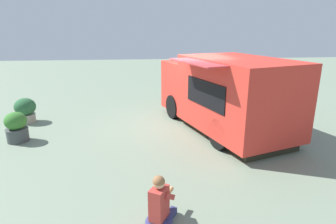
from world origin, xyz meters
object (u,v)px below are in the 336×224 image
at_px(food_truck, 224,95).
at_px(planter_flowering_near, 16,127).
at_px(planter_flowering_side, 25,110).
at_px(person_customer, 160,205).
at_px(planter_flowering_far, 177,86).

relative_size(food_truck, planter_flowering_near, 6.29).
bearing_deg(food_truck, planter_flowering_near, 4.07).
bearing_deg(planter_flowering_side, person_customer, 126.11).
height_order(food_truck, planter_flowering_far, food_truck).
height_order(person_customer, planter_flowering_side, person_customer).
distance_m(food_truck, person_customer, 4.95).
xyz_separation_m(person_customer, planter_flowering_side, (4.10, -5.62, 0.10)).
bearing_deg(person_customer, food_truck, -118.12).
xyz_separation_m(planter_flowering_near, planter_flowering_far, (-5.20, -5.20, 0.01)).
distance_m(food_truck, planter_flowering_near, 6.08).
xyz_separation_m(food_truck, planter_flowering_near, (6.03, 0.43, -0.67)).
bearing_deg(food_truck, planter_flowering_side, -11.51).
distance_m(food_truck, planter_flowering_side, 6.57).
height_order(person_customer, planter_flowering_near, person_customer).
xyz_separation_m(planter_flowering_near, planter_flowering_side, (0.38, -1.73, 0.01)).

